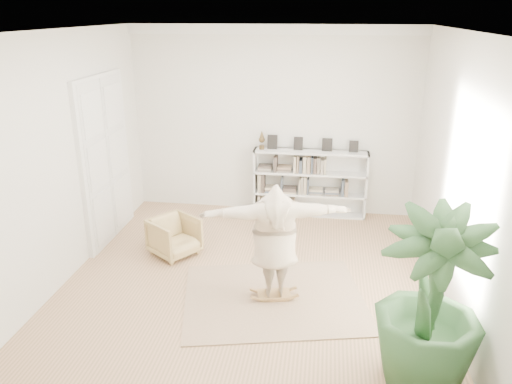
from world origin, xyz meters
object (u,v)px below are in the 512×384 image
(person, at_px, (275,239))
(houseplant, at_px, (430,301))
(rocker_board, at_px, (274,294))
(armchair, at_px, (174,236))
(bookshelf, at_px, (309,184))

(person, xyz_separation_m, houseplant, (1.77, -1.42, 0.07))
(rocker_board, height_order, person, person)
(armchair, relative_size, person, 0.35)
(bookshelf, bearing_deg, armchair, -135.67)
(armchair, bearing_deg, houseplant, -89.56)
(bookshelf, height_order, rocker_board, bookshelf)
(person, bearing_deg, armchair, -44.99)
(bookshelf, distance_m, rocker_board, 3.27)
(bookshelf, bearing_deg, rocker_board, -96.14)
(bookshelf, height_order, armchair, bookshelf)
(armchair, distance_m, person, 2.19)
(person, distance_m, houseplant, 2.26)
(bookshelf, distance_m, armchair, 2.99)
(rocker_board, xyz_separation_m, person, (-0.00, 0.00, 0.87))
(bookshelf, relative_size, person, 1.10)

